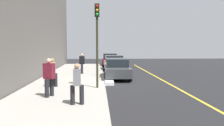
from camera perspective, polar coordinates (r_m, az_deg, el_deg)
The scene contains 13 objects.
ground_plane at distance 16.84m, azimuth 1.52°, elevation -4.31°, with size 56.00×56.00×0.00m, color black.
sidewalk at distance 16.89m, azimuth -9.74°, elevation -4.09°, with size 28.00×4.60×0.15m, color #A39E93.
lane_stripe_centre at distance 17.40m, azimuth 12.11°, elevation -4.12°, with size 28.00×0.14×0.01m, color gold.
snow_bank_curb at distance 17.69m, azimuth -0.99°, elevation -3.54°, with size 5.71×0.56×0.22m, color white.
parked_car_maroon at distance 29.20m, azimuth -0.48°, elevation 0.79°, with size 4.26×1.99×1.51m.
parked_car_white at distance 23.47m, azimuth 0.46°, elevation -0.04°, with size 4.30×1.98×1.51m.
parked_car_charcoal at distance 17.94m, azimuth 1.19°, elevation -1.35°, with size 4.33×1.96×1.51m.
pedestrian_grey_coat at distance 9.57m, azimuth -8.33°, elevation -4.67°, with size 0.46×0.54×1.64m.
pedestrian_tan_coat at distance 13.94m, azimuth -13.98°, elevation -2.00°, with size 0.50×0.52×1.62m.
pedestrian_burgundy_coat at distance 11.30m, azimuth -14.74°, elevation -3.07°, with size 0.55×0.55×1.76m.
pedestrian_black_coat at distance 20.23m, azimuth -7.18°, elevation 0.05°, with size 0.55×0.48×1.66m.
traffic_light_pole at distance 13.20m, azimuth -3.57°, elevation 7.44°, with size 0.35×0.26×4.60m.
rolling_suitcase at distance 14.44m, azimuth -13.39°, elevation -4.18°, with size 0.34×0.22×0.88m.
Camera 1 is at (16.60, -1.37, 2.49)m, focal length 38.40 mm.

